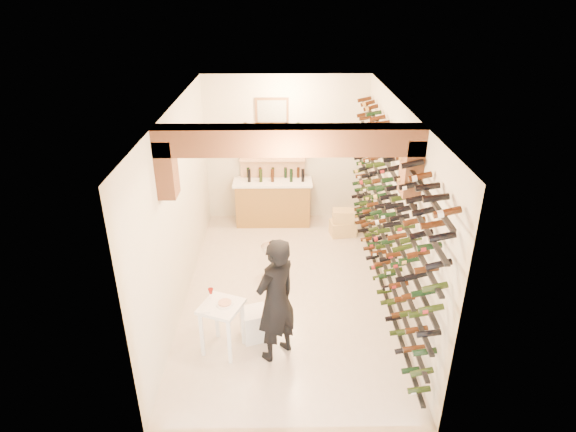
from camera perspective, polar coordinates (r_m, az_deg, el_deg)
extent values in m
plane|color=beige|center=(8.54, 0.03, -8.76)|extent=(6.00, 6.00, 0.00)
cube|color=beige|center=(10.54, -0.20, 7.88)|extent=(3.50, 0.02, 3.20)
cube|color=beige|center=(5.18, 0.52, -13.03)|extent=(3.50, 0.02, 3.20)
cube|color=beige|center=(7.92, -12.74, 0.93)|extent=(0.02, 6.00, 3.20)
cube|color=beige|center=(7.96, 12.73, 1.08)|extent=(0.02, 6.00, 3.20)
cube|color=#9B5237|center=(7.22, 0.03, 12.64)|extent=(3.50, 6.00, 0.02)
cube|color=#965734|center=(6.30, 0.16, 8.97)|extent=(3.50, 0.35, 0.36)
cube|color=#965734|center=(6.60, -14.21, 5.56)|extent=(0.24, 0.35, 0.80)
cube|color=#965734|center=(6.65, 14.43, 5.69)|extent=(0.24, 0.35, 0.80)
cube|color=black|center=(8.57, 10.81, -7.15)|extent=(0.06, 5.70, 0.03)
cube|color=black|center=(8.36, 11.03, -4.85)|extent=(0.06, 5.70, 0.03)
cube|color=black|center=(8.17, 11.27, -2.43)|extent=(0.06, 5.70, 0.03)
cube|color=black|center=(7.99, 11.51, 0.10)|extent=(0.06, 5.70, 0.03)
cube|color=black|center=(7.83, 11.76, 2.74)|extent=(0.06, 5.70, 0.03)
cube|color=black|center=(7.68, 12.03, 5.48)|extent=(0.06, 5.70, 0.03)
cube|color=black|center=(7.56, 12.31, 8.33)|extent=(0.06, 5.70, 0.03)
cube|color=olive|center=(10.62, -1.79, 1.53)|extent=(1.60, 0.55, 0.96)
cube|color=white|center=(10.42, -1.83, 4.06)|extent=(1.70, 0.62, 0.05)
cube|color=#DCA77B|center=(10.67, -1.81, 4.67)|extent=(1.40, 0.10, 2.00)
cube|color=#DCA77B|center=(10.79, -1.78, 1.76)|extent=(1.40, 0.28, 0.04)
cube|color=#DCA77B|center=(10.59, -1.81, 4.22)|extent=(1.40, 0.28, 0.04)
cube|color=#DCA77B|center=(10.42, -1.85, 6.78)|extent=(1.40, 0.28, 0.04)
cube|color=#DCA77B|center=(10.27, -1.89, 9.42)|extent=(1.40, 0.28, 0.04)
cube|color=brown|center=(10.28, -1.92, 12.33)|extent=(0.70, 0.04, 0.55)
cube|color=#99998C|center=(10.26, -1.92, 12.30)|extent=(0.60, 0.01, 0.45)
cube|color=white|center=(6.94, -7.92, -10.56)|extent=(0.70, 0.70, 0.05)
cube|color=white|center=(7.12, -10.17, -13.65)|extent=(0.05, 0.05, 0.73)
cube|color=white|center=(6.95, -6.95, -14.58)|extent=(0.05, 0.05, 0.73)
cube|color=white|center=(7.41, -8.44, -11.69)|extent=(0.05, 0.05, 0.73)
cube|color=white|center=(7.24, -5.34, -12.52)|extent=(0.05, 0.05, 0.73)
cylinder|color=white|center=(6.93, -7.49, -10.24)|extent=(0.25, 0.25, 0.02)
cylinder|color=#BF7266|center=(6.92, -7.49, -10.12)|extent=(0.19, 0.19, 0.02)
cube|color=white|center=(6.84, -9.64, -10.92)|extent=(0.13, 0.13, 0.02)
cylinder|color=white|center=(7.07, -9.07, -9.61)|extent=(0.07, 0.07, 0.00)
cylinder|color=white|center=(7.04, -9.10, -9.27)|extent=(0.01, 0.01, 0.09)
cone|color=#600C08|center=(7.00, -9.14, -8.79)|extent=(0.08, 0.08, 0.08)
cube|color=white|center=(7.43, -3.97, -12.61)|extent=(0.48, 0.48, 0.47)
imported|color=black|center=(6.69, -1.45, -9.93)|extent=(0.81, 0.80, 1.88)
cylinder|color=silver|center=(8.82, -2.01, -7.42)|extent=(0.36, 0.36, 0.03)
cylinder|color=silver|center=(8.65, -2.04, -5.66)|extent=(0.07, 0.07, 0.63)
cylinder|color=silver|center=(8.48, -2.08, -3.76)|extent=(0.34, 0.34, 0.06)
torus|color=silver|center=(8.72, -2.03, -6.41)|extent=(0.27, 0.27, 0.02)
cube|color=tan|center=(10.31, 6.49, -1.42)|extent=(0.57, 0.44, 0.31)
cube|color=tan|center=(10.18, 6.57, 0.02)|extent=(0.47, 0.33, 0.26)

